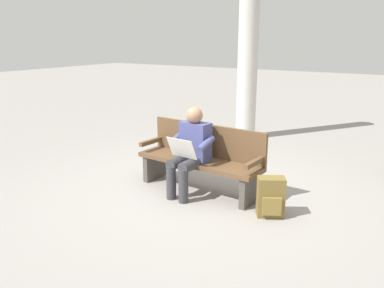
{
  "coord_description": "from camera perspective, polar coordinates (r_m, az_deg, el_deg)",
  "views": [
    {
      "loc": [
        -2.64,
        4.36,
        2.06
      ],
      "look_at": [
        0.01,
        0.15,
        0.7
      ],
      "focal_mm": 36.72,
      "sensor_mm": 36.0,
      "label": 1
    }
  ],
  "objects": [
    {
      "name": "backpack",
      "position": [
        4.76,
        11.36,
        -7.61
      ],
      "size": [
        0.37,
        0.33,
        0.48
      ],
      "rotation": [
        0.0,
        0.0,
        0.53
      ],
      "color": "brown",
      "rests_on": "ground"
    },
    {
      "name": "support_pillar",
      "position": [
        8.15,
        8.22,
        15.25
      ],
      "size": [
        0.41,
        0.41,
        4.15
      ],
      "primitive_type": "cylinder",
      "color": "beige",
      "rests_on": "ground"
    },
    {
      "name": "ground_plane",
      "position": [
        5.5,
        0.94,
        -6.71
      ],
      "size": [
        40.0,
        40.0,
        0.0
      ],
      "primitive_type": "plane",
      "color": "gray"
    },
    {
      "name": "person_seated",
      "position": [
        5.18,
        -0.24,
        -0.76
      ],
      "size": [
        0.59,
        0.59,
        1.18
      ],
      "rotation": [
        0.0,
        0.0,
        -0.07
      ],
      "color": "#474C84",
      "rests_on": "ground"
    },
    {
      "name": "bench_near",
      "position": [
        5.4,
        1.39,
        -1.97
      ],
      "size": [
        1.83,
        0.61,
        0.9
      ],
      "rotation": [
        0.0,
        0.0,
        -0.07
      ],
      "color": "brown",
      "rests_on": "ground"
    }
  ]
}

